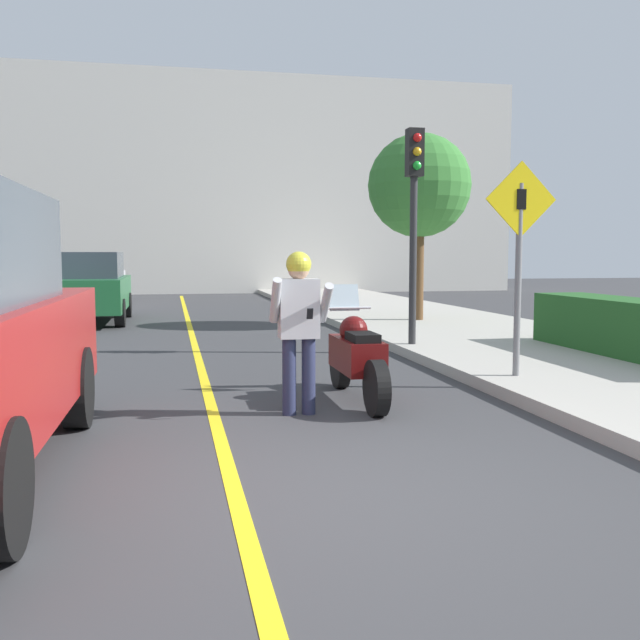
{
  "coord_description": "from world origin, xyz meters",
  "views": [
    {
      "loc": [
        -1.0,
        -4.53,
        1.62
      ],
      "look_at": [
        0.63,
        3.24,
        0.89
      ],
      "focal_mm": 40.0,
      "sensor_mm": 36.0,
      "label": 1
    }
  ],
  "objects_px": {
    "traffic_light": "(414,195)",
    "street_tree": "(419,186)",
    "parked_car_silver": "(92,279)",
    "crossing_sign": "(519,248)",
    "parked_car_green": "(87,287)",
    "person_biker": "(299,316)",
    "motorcycle": "(356,357)"
  },
  "relations": [
    {
      "from": "traffic_light",
      "to": "parked_car_silver",
      "type": "bearing_deg",
      "value": 116.57
    },
    {
      "from": "parked_car_green",
      "to": "parked_car_silver",
      "type": "height_order",
      "value": "same"
    },
    {
      "from": "crossing_sign",
      "to": "parked_car_silver",
      "type": "bearing_deg",
      "value": 112.44
    },
    {
      "from": "traffic_light",
      "to": "person_biker",
      "type": "bearing_deg",
      "value": -122.8
    },
    {
      "from": "street_tree",
      "to": "parked_car_green",
      "type": "xyz_separation_m",
      "value": [
        -7.44,
        2.42,
        -2.29
      ]
    },
    {
      "from": "traffic_light",
      "to": "parked_car_green",
      "type": "relative_size",
      "value": 0.83
    },
    {
      "from": "crossing_sign",
      "to": "parked_car_green",
      "type": "relative_size",
      "value": 0.61
    },
    {
      "from": "traffic_light",
      "to": "parked_car_silver",
      "type": "xyz_separation_m",
      "value": [
        -6.35,
        12.7,
        -1.73
      ]
    },
    {
      "from": "parked_car_green",
      "to": "crossing_sign",
      "type": "bearing_deg",
      "value": -58.3
    },
    {
      "from": "parked_car_silver",
      "to": "crossing_sign",
      "type": "bearing_deg",
      "value": -67.56
    },
    {
      "from": "traffic_light",
      "to": "parked_car_silver",
      "type": "height_order",
      "value": "traffic_light"
    },
    {
      "from": "street_tree",
      "to": "parked_car_green",
      "type": "distance_m",
      "value": 8.15
    },
    {
      "from": "traffic_light",
      "to": "street_tree",
      "type": "relative_size",
      "value": 0.84
    },
    {
      "from": "parked_car_green",
      "to": "parked_car_silver",
      "type": "distance_m",
      "value": 6.1
    },
    {
      "from": "person_biker",
      "to": "parked_car_green",
      "type": "xyz_separation_m",
      "value": [
        -3.21,
        10.71,
        -0.15
      ]
    },
    {
      "from": "parked_car_silver",
      "to": "person_biker",
      "type": "bearing_deg",
      "value": -77.53
    },
    {
      "from": "crossing_sign",
      "to": "parked_car_silver",
      "type": "xyz_separation_m",
      "value": [
        -6.56,
        15.9,
        -0.85
      ]
    },
    {
      "from": "crossing_sign",
      "to": "street_tree",
      "type": "height_order",
      "value": "street_tree"
    },
    {
      "from": "person_biker",
      "to": "parked_car_green",
      "type": "bearing_deg",
      "value": 106.68
    },
    {
      "from": "street_tree",
      "to": "parked_car_silver",
      "type": "height_order",
      "value": "street_tree"
    },
    {
      "from": "traffic_light",
      "to": "street_tree",
      "type": "distance_m",
      "value": 4.53
    },
    {
      "from": "person_biker",
      "to": "crossing_sign",
      "type": "height_order",
      "value": "crossing_sign"
    },
    {
      "from": "person_biker",
      "to": "crossing_sign",
      "type": "xyz_separation_m",
      "value": [
        2.85,
        0.89,
        0.7
      ]
    },
    {
      "from": "parked_car_green",
      "to": "street_tree",
      "type": "bearing_deg",
      "value": -17.98
    },
    {
      "from": "parked_car_green",
      "to": "traffic_light",
      "type": "bearing_deg",
      "value": -48.54
    },
    {
      "from": "crossing_sign",
      "to": "parked_car_silver",
      "type": "distance_m",
      "value": 17.22
    },
    {
      "from": "street_tree",
      "to": "traffic_light",
      "type": "bearing_deg",
      "value": -110.78
    },
    {
      "from": "person_biker",
      "to": "crossing_sign",
      "type": "relative_size",
      "value": 0.64
    },
    {
      "from": "motorcycle",
      "to": "street_tree",
      "type": "relative_size",
      "value": 0.51
    },
    {
      "from": "crossing_sign",
      "to": "parked_car_green",
      "type": "xyz_separation_m",
      "value": [
        -6.06,
        9.82,
        -0.85
      ]
    },
    {
      "from": "crossing_sign",
      "to": "street_tree",
      "type": "xyz_separation_m",
      "value": [
        1.38,
        7.4,
        1.44
      ]
    },
    {
      "from": "crossing_sign",
      "to": "traffic_light",
      "type": "relative_size",
      "value": 0.74
    }
  ]
}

